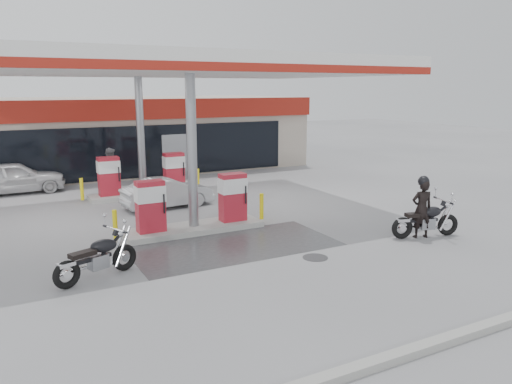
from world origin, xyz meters
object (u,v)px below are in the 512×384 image
(sedan_white, at_px, (14,177))
(attendant, at_px, (111,170))
(pump_island_near, at_px, (193,210))
(pump_island_far, at_px, (143,180))
(main_motorcycle, at_px, (427,221))
(biker_main, at_px, (422,209))
(parked_car_right, at_px, (233,155))
(hatchback_silver, at_px, (168,193))
(parked_motorcycle, at_px, (98,259))

(sedan_white, distance_m, attendant, 4.15)
(pump_island_near, distance_m, attendant, 7.76)
(pump_island_far, bearing_deg, attendant, 119.34)
(pump_island_far, bearing_deg, main_motorcycle, -58.46)
(pump_island_far, xyz_separation_m, biker_main, (5.95, -9.96, 0.20))
(pump_island_near, height_order, parked_car_right, pump_island_near)
(main_motorcycle, relative_size, hatchback_silver, 0.64)
(parked_car_right, bearing_deg, hatchback_silver, 162.46)
(pump_island_near, height_order, parked_motorcycle, pump_island_near)
(parked_motorcycle, bearing_deg, hatchback_silver, 37.64)
(pump_island_near, relative_size, pump_island_far, 1.00)
(pump_island_far, xyz_separation_m, hatchback_silver, (0.29, -2.47, -0.13))
(biker_main, distance_m, parked_motorcycle, 9.56)
(attendant, height_order, hatchback_silver, attendant)
(hatchback_silver, bearing_deg, attendant, 10.34)
(parked_motorcycle, relative_size, attendant, 1.11)
(attendant, xyz_separation_m, parked_car_right, (8.02, 4.30, -0.37))
(parked_motorcycle, distance_m, hatchback_silver, 7.38)
(pump_island_far, height_order, hatchback_silver, pump_island_far)
(parked_motorcycle, distance_m, sedan_white, 12.05)
(pump_island_near, distance_m, pump_island_far, 6.00)
(sedan_white, bearing_deg, parked_car_right, -77.57)
(parked_motorcycle, height_order, hatchback_silver, parked_motorcycle)
(pump_island_far, distance_m, attendant, 1.96)
(main_motorcycle, bearing_deg, hatchback_silver, 142.74)
(sedan_white, distance_m, parked_car_right, 12.21)
(pump_island_near, height_order, pump_island_far, same)
(pump_island_near, bearing_deg, biker_main, -33.66)
(sedan_white, bearing_deg, attendant, -112.09)
(main_motorcycle, height_order, biker_main, biker_main)
(attendant, bearing_deg, sedan_white, 45.08)
(pump_island_far, distance_m, biker_main, 11.60)
(pump_island_far, xyz_separation_m, parked_car_right, (7.07, 6.00, -0.11))
(pump_island_near, bearing_deg, attendant, 97.06)
(parked_motorcycle, xyz_separation_m, parked_car_right, (10.60, 14.78, 0.09))
(pump_island_far, distance_m, parked_motorcycle, 9.47)
(main_motorcycle, bearing_deg, pump_island_near, 161.78)
(parked_motorcycle, height_order, sedan_white, sedan_white)
(pump_island_near, bearing_deg, pump_island_far, 90.00)
(biker_main, height_order, parked_motorcycle, biker_main)
(sedan_white, relative_size, parked_car_right, 0.96)
(pump_island_far, xyz_separation_m, sedan_white, (-4.81, 3.20, -0.00))
(biker_main, bearing_deg, hatchback_silver, -36.56)
(pump_island_far, distance_m, parked_car_right, 9.27)
(main_motorcycle, distance_m, hatchback_silver, 9.55)
(sedan_white, bearing_deg, parked_motorcycle, -174.71)
(pump_island_near, height_order, hatchback_silver, pump_island_near)
(biker_main, height_order, parked_car_right, biker_main)
(biker_main, relative_size, attendant, 0.94)
(parked_motorcycle, bearing_deg, parked_car_right, 33.17)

